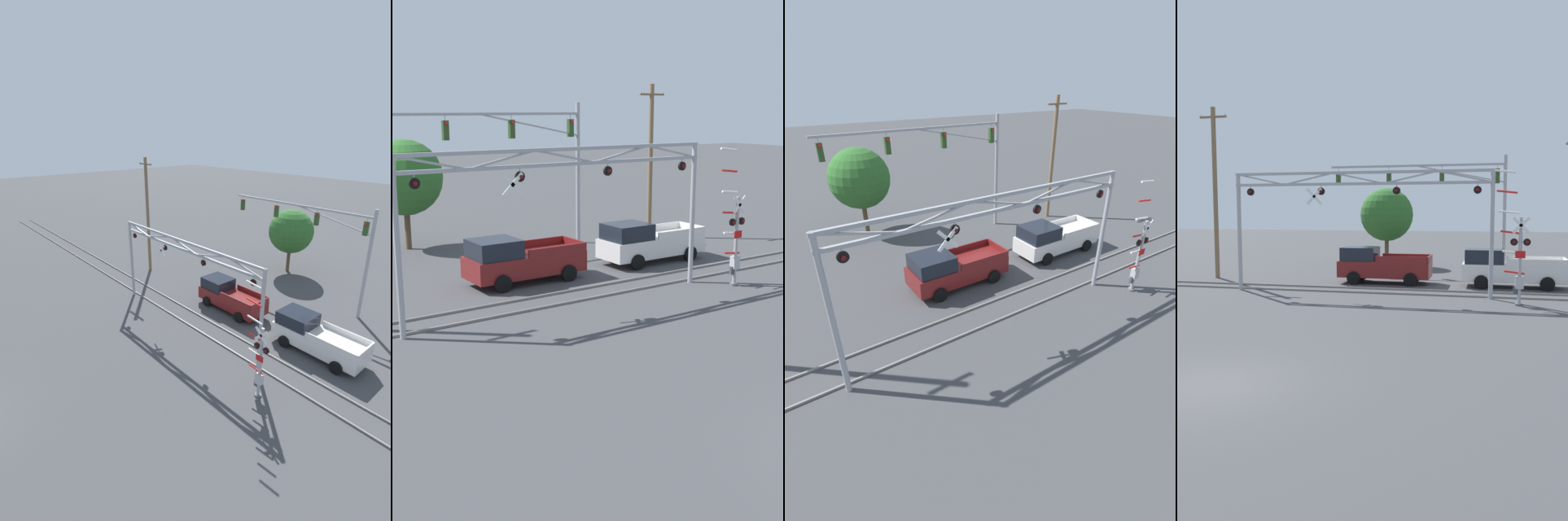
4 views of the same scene
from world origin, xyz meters
TOP-DOWN VIEW (x-y plane):
  - rail_track_near at (0.00, 14.46)m, footprint 80.00×0.08m
  - rail_track_far at (0.00, 15.89)m, footprint 80.00×0.08m
  - crossing_gantry at (-0.02, 14.17)m, footprint 13.44×0.27m
  - crossing_signal_mast at (7.78, 12.68)m, footprint 1.62×0.35m
  - traffic_signal_span at (4.08, 24.54)m, footprint 12.23×0.39m
  - pickup_truck_lead at (0.21, 18.45)m, footprint 5.38×2.30m
  - pickup_truck_following at (7.52, 18.37)m, footprint 5.58×2.30m
  - utility_pole_right at (11.94, 23.54)m, footprint 1.80×0.28m
  - background_tree_beyond_span at (-1.43, 28.35)m, footprint 4.15×4.15m

SIDE VIEW (x-z plane):
  - rail_track_near at x=0.00m, z-range 0.00..0.10m
  - rail_track_far at x=0.00m, z-range 0.00..0.10m
  - pickup_truck_lead at x=0.21m, z-range -0.03..2.09m
  - pickup_truck_following at x=7.52m, z-range -0.03..2.09m
  - crossing_signal_mast at x=7.78m, z-range -0.96..5.14m
  - background_tree_beyond_span at x=-1.43m, z-range 0.95..7.01m
  - crossing_gantry at x=-0.02m, z-range 1.48..7.73m
  - utility_pole_right at x=11.94m, z-range 0.15..9.21m
  - traffic_signal_span at x=4.08m, z-range 1.67..9.66m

